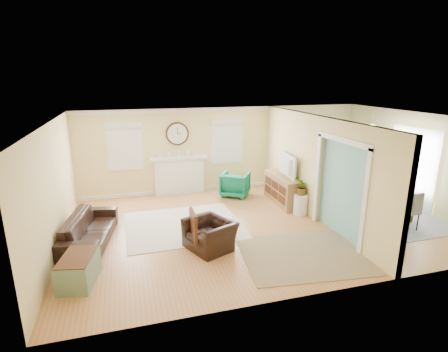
{
  "coord_description": "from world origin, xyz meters",
  "views": [
    {
      "loc": [
        -3.02,
        -7.45,
        3.49
      ],
      "look_at": [
        -0.8,
        0.3,
        1.2
      ],
      "focal_mm": 28.0,
      "sensor_mm": 36.0,
      "label": 1
    }
  ],
  "objects_px": {
    "green_chair": "(235,184)",
    "credenza": "(283,189)",
    "sofa": "(90,229)",
    "eames_chair": "(210,234)",
    "dining_table": "(377,203)"
  },
  "relations": [
    {
      "from": "credenza",
      "to": "dining_table",
      "type": "relative_size",
      "value": 0.91
    },
    {
      "from": "eames_chair",
      "to": "green_chair",
      "type": "relative_size",
      "value": 1.2
    },
    {
      "from": "sofa",
      "to": "dining_table",
      "type": "relative_size",
      "value": 1.2
    },
    {
      "from": "green_chair",
      "to": "credenza",
      "type": "distance_m",
      "value": 1.49
    },
    {
      "from": "credenza",
      "to": "dining_table",
      "type": "xyz_separation_m",
      "value": [
        2.0,
        -1.46,
        -0.09
      ]
    },
    {
      "from": "eames_chair",
      "to": "credenza",
      "type": "height_order",
      "value": "credenza"
    },
    {
      "from": "sofa",
      "to": "eames_chair",
      "type": "relative_size",
      "value": 2.19
    },
    {
      "from": "green_chair",
      "to": "credenza",
      "type": "height_order",
      "value": "credenza"
    },
    {
      "from": "green_chair",
      "to": "dining_table",
      "type": "height_order",
      "value": "green_chair"
    },
    {
      "from": "sofa",
      "to": "dining_table",
      "type": "xyz_separation_m",
      "value": [
        7.14,
        -0.33,
        0.0
      ]
    },
    {
      "from": "green_chair",
      "to": "dining_table",
      "type": "xyz_separation_m",
      "value": [
        3.14,
        -2.41,
        -0.05
      ]
    },
    {
      "from": "sofa",
      "to": "credenza",
      "type": "xyz_separation_m",
      "value": [
        5.13,
        1.13,
        0.09
      ]
    },
    {
      "from": "green_chair",
      "to": "dining_table",
      "type": "distance_m",
      "value": 3.96
    },
    {
      "from": "eames_chair",
      "to": "dining_table",
      "type": "distance_m",
      "value": 4.73
    },
    {
      "from": "green_chair",
      "to": "sofa",
      "type": "bearing_deg",
      "value": 60.53
    }
  ]
}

